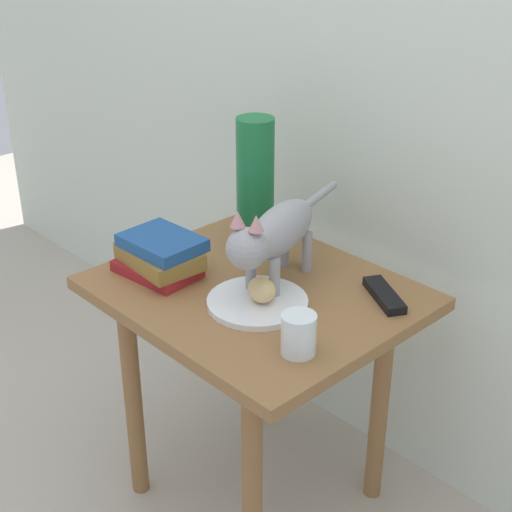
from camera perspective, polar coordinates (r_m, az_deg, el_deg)
ground_plane at (r=2.07m, az=0.00°, el=-17.42°), size 6.00×6.00×0.00m
back_panel at (r=1.83m, az=9.68°, el=15.49°), size 4.00×0.04×2.20m
side_table at (r=1.76m, az=0.00°, el=-5.26°), size 0.68×0.58×0.61m
plate at (r=1.63m, az=0.11°, el=-3.54°), size 0.22×0.22×0.01m
bread_roll at (r=1.62m, az=0.43°, el=-2.58°), size 0.10×0.09×0.05m
cat at (r=1.65m, az=1.45°, el=1.72°), size 0.18×0.46×0.23m
book_stack at (r=1.76m, az=-7.36°, el=0.05°), size 0.21×0.16×0.10m
green_vase at (r=1.85m, az=-0.06°, el=5.63°), size 0.09×0.09×0.33m
candle_jar at (r=1.46m, az=3.26°, el=-6.12°), size 0.07×0.07×0.08m
tv_remote at (r=1.68m, az=9.75°, el=-2.96°), size 0.15×0.11×0.02m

